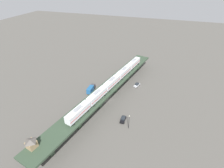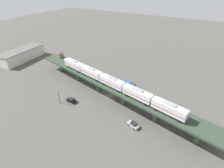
# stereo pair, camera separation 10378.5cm
# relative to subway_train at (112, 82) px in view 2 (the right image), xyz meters

# --- Properties ---
(ground_plane) EXTENTS (400.00, 400.00, 0.00)m
(ground_plane) POSITION_rel_subway_train_xyz_m (2.01, 2.64, -9.25)
(ground_plane) COLOR #4C4944
(elevated_viaduct) EXTENTS (27.75, 91.68, 6.71)m
(elevated_viaduct) POSITION_rel_subway_train_xyz_m (1.97, 2.49, -3.47)
(elevated_viaduct) COLOR #2C3D2C
(elevated_viaduct) RESTS_ON ground
(subway_train) EXTENTS (15.99, 61.57, 4.45)m
(subway_train) POSITION_rel_subway_train_xyz_m (0.00, 0.00, 0.00)
(subway_train) COLOR silver
(subway_train) RESTS_ON elevated_viaduct
(signal_hut) EXTENTS (3.83, 3.83, 3.40)m
(signal_hut) POSITION_rel_subway_train_xyz_m (12.96, 41.74, -0.74)
(signal_hut) COLOR #8C7251
(signal_hut) RESTS_ON elevated_viaduct
(street_car_silver) EXTENTS (3.08, 4.74, 1.89)m
(street_car_silver) POSITION_rel_subway_train_xyz_m (-9.93, -14.49, -8.32)
(street_car_silver) COLOR #B7BABF
(street_car_silver) RESTS_ON ground
(street_car_black) EXTENTS (1.96, 4.40, 1.89)m
(street_car_black) POSITION_rel_subway_train_xyz_m (-9.84, 14.40, -8.32)
(street_car_black) COLOR black
(street_car_black) RESTS_ON ground
(delivery_truck) EXTENTS (2.53, 7.25, 3.20)m
(delivery_truck) POSITION_rel_subway_train_xyz_m (12.36, -1.56, -7.49)
(delivery_truck) COLOR #333338
(delivery_truck) RESTS_ON ground
(street_lamp) EXTENTS (0.44, 0.44, 6.94)m
(street_lamp) POSITION_rel_subway_train_xyz_m (-13.09, 17.89, -5.15)
(street_lamp) COLOR black
(street_lamp) RESTS_ON ground
(warehouse_building) EXTENTS (29.16, 12.03, 6.80)m
(warehouse_building) POSITION_rel_subway_train_xyz_m (8.98, 71.92, -5.85)
(warehouse_building) COLOR beige
(warehouse_building) RESTS_ON ground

